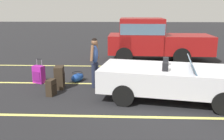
{
  "coord_description": "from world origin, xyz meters",
  "views": [
    {
      "loc": [
        -1.45,
        -6.95,
        2.61
      ],
      "look_at": [
        -1.75,
        0.43,
        0.75
      ],
      "focal_mm": 39.89,
      "sensor_mm": 36.0,
      "label": 1
    }
  ],
  "objects_px": {
    "suitcase_medium_bright": "(39,74)",
    "suitcase_small_carryon": "(51,88)",
    "convertible_car": "(179,80)",
    "duffel_bag": "(77,77)",
    "suitcase_large_black": "(59,78)",
    "traveler_person": "(95,60)",
    "parked_pickup_truck_near": "(151,39)"
  },
  "relations": [
    {
      "from": "suitcase_large_black",
      "to": "suitcase_medium_bright",
      "type": "relative_size",
      "value": 0.86
    },
    {
      "from": "suitcase_small_carryon",
      "to": "suitcase_medium_bright",
      "type": "bearing_deg",
      "value": 133.62
    },
    {
      "from": "convertible_car",
      "to": "suitcase_medium_bright",
      "type": "height_order",
      "value": "convertible_car"
    },
    {
      "from": "suitcase_medium_bright",
      "to": "traveler_person",
      "type": "xyz_separation_m",
      "value": [
        2.04,
        -0.35,
        0.62
      ]
    },
    {
      "from": "convertible_car",
      "to": "suitcase_small_carryon",
      "type": "xyz_separation_m",
      "value": [
        -3.8,
        0.2,
        -0.34
      ]
    },
    {
      "from": "duffel_bag",
      "to": "parked_pickup_truck_near",
      "type": "distance_m",
      "value": 4.96
    },
    {
      "from": "parked_pickup_truck_near",
      "to": "duffel_bag",
      "type": "bearing_deg",
      "value": 53.01
    },
    {
      "from": "suitcase_small_carryon",
      "to": "parked_pickup_truck_near",
      "type": "height_order",
      "value": "parked_pickup_truck_near"
    },
    {
      "from": "suitcase_medium_bright",
      "to": "suitcase_small_carryon",
      "type": "distance_m",
      "value": 1.5
    },
    {
      "from": "convertible_car",
      "to": "duffel_bag",
      "type": "relative_size",
      "value": 6.2
    },
    {
      "from": "suitcase_medium_bright",
      "to": "duffel_bag",
      "type": "relative_size",
      "value": 1.22
    },
    {
      "from": "suitcase_large_black",
      "to": "suitcase_medium_bright",
      "type": "height_order",
      "value": "suitcase_medium_bright"
    },
    {
      "from": "suitcase_medium_bright",
      "to": "parked_pickup_truck_near",
      "type": "height_order",
      "value": "parked_pickup_truck_near"
    },
    {
      "from": "convertible_car",
      "to": "suitcase_medium_bright",
      "type": "distance_m",
      "value": 4.83
    },
    {
      "from": "convertible_car",
      "to": "parked_pickup_truck_near",
      "type": "height_order",
      "value": "parked_pickup_truck_near"
    },
    {
      "from": "suitcase_large_black",
      "to": "suitcase_small_carryon",
      "type": "bearing_deg",
      "value": -103.58
    },
    {
      "from": "convertible_car",
      "to": "duffel_bag",
      "type": "xyz_separation_m",
      "value": [
        -3.26,
        1.69,
        -0.43
      ]
    },
    {
      "from": "suitcase_medium_bright",
      "to": "duffel_bag",
      "type": "bearing_deg",
      "value": 122.39
    },
    {
      "from": "parked_pickup_truck_near",
      "to": "traveler_person",
      "type": "bearing_deg",
      "value": 63.51
    },
    {
      "from": "duffel_bag",
      "to": "traveler_person",
      "type": "relative_size",
      "value": 0.43
    },
    {
      "from": "convertible_car",
      "to": "duffel_bag",
      "type": "distance_m",
      "value": 3.7
    },
    {
      "from": "suitcase_large_black",
      "to": "parked_pickup_truck_near",
      "type": "height_order",
      "value": "parked_pickup_truck_near"
    },
    {
      "from": "convertible_car",
      "to": "duffel_bag",
      "type": "height_order",
      "value": "convertible_car"
    },
    {
      "from": "duffel_bag",
      "to": "parked_pickup_truck_near",
      "type": "bearing_deg",
      "value": 51.44
    },
    {
      "from": "traveler_person",
      "to": "suitcase_small_carryon",
      "type": "bearing_deg",
      "value": -125.4
    },
    {
      "from": "suitcase_small_carryon",
      "to": "traveler_person",
      "type": "xyz_separation_m",
      "value": [
        1.24,
        0.92,
        0.68
      ]
    },
    {
      "from": "convertible_car",
      "to": "suitcase_large_black",
      "type": "height_order",
      "value": "convertible_car"
    },
    {
      "from": "suitcase_medium_bright",
      "to": "suitcase_small_carryon",
      "type": "bearing_deg",
      "value": 55.34
    },
    {
      "from": "duffel_bag",
      "to": "convertible_car",
      "type": "bearing_deg",
      "value": -27.36
    },
    {
      "from": "suitcase_large_black",
      "to": "duffel_bag",
      "type": "height_order",
      "value": "suitcase_large_black"
    },
    {
      "from": "suitcase_medium_bright",
      "to": "parked_pickup_truck_near",
      "type": "relative_size",
      "value": 0.17
    },
    {
      "from": "suitcase_medium_bright",
      "to": "duffel_bag",
      "type": "height_order",
      "value": "suitcase_medium_bright"
    }
  ]
}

